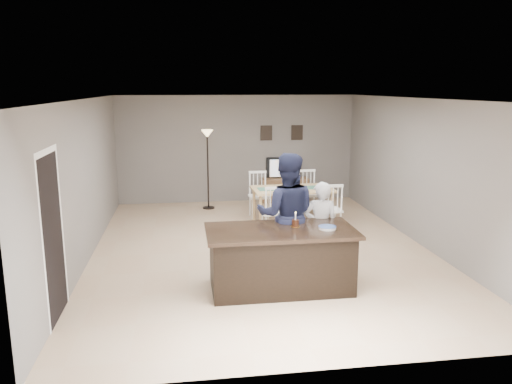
{
  "coord_description": "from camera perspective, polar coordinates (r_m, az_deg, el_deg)",
  "views": [
    {
      "loc": [
        -1.35,
        -8.56,
        2.91
      ],
      "look_at": [
        -0.14,
        -0.3,
        1.14
      ],
      "focal_mm": 35.0,
      "sensor_mm": 36.0,
      "label": 1
    }
  ],
  "objects": [
    {
      "name": "room_shell",
      "position": [
        8.76,
        0.62,
        3.89
      ],
      "size": [
        8.0,
        8.0,
        8.0
      ],
      "color": "slate",
      "rests_on": "floor"
    },
    {
      "name": "birthday_cake",
      "position": [
        7.32,
        4.53,
        -3.56
      ],
      "size": [
        0.14,
        0.14,
        0.22
      ],
      "color": "gold",
      "rests_on": "kitchen_island"
    },
    {
      "name": "tv_console",
      "position": [
        12.86,
        3.29,
        0.25
      ],
      "size": [
        1.2,
        0.4,
        0.6
      ],
      "primitive_type": "cube",
      "color": "brown",
      "rests_on": "floor"
    },
    {
      "name": "floor_lamp",
      "position": [
        11.95,
        -5.57,
        5.04
      ],
      "size": [
        0.29,
        0.29,
        1.91
      ],
      "color": "black",
      "rests_on": "floor"
    },
    {
      "name": "television",
      "position": [
        12.83,
        3.25,
        2.78
      ],
      "size": [
        0.91,
        0.12,
        0.53
      ],
      "primitive_type": "imported",
      "rotation": [
        0.0,
        0.0,
        3.14
      ],
      "color": "black",
      "rests_on": "tv_console"
    },
    {
      "name": "kitchen_island",
      "position": [
        7.32,
        2.81,
        -7.62
      ],
      "size": [
        2.15,
        1.1,
        0.9
      ],
      "color": "black",
      "rests_on": "floor"
    },
    {
      "name": "doorway",
      "position": [
        6.68,
        -22.29,
        -3.23
      ],
      "size": [
        0.0,
        2.1,
        2.65
      ],
      "color": "black",
      "rests_on": "floor"
    },
    {
      "name": "floor",
      "position": [
        9.14,
        0.6,
        -6.57
      ],
      "size": [
        8.0,
        8.0,
        0.0
      ],
      "primitive_type": "plane",
      "color": "tan",
      "rests_on": "ground"
    },
    {
      "name": "man",
      "position": [
        7.72,
        3.5,
        -2.62
      ],
      "size": [
        1.08,
        0.92,
        1.93
      ],
      "primitive_type": "imported",
      "rotation": [
        0.0,
        0.0,
        2.91
      ],
      "color": "#161A31",
      "rests_on": "floor"
    },
    {
      "name": "picture_frames",
      "position": [
        12.84,
        2.96,
        6.78
      ],
      "size": [
        1.1,
        0.02,
        0.38
      ],
      "color": "black",
      "rests_on": "room_shell"
    },
    {
      "name": "tv_screen_glow",
      "position": [
        12.75,
        3.32,
        2.75
      ],
      "size": [
        0.78,
        0.0,
        0.78
      ],
      "primitive_type": "plane",
      "rotation": [
        1.57,
        0.0,
        3.14
      ],
      "color": "orange",
      "rests_on": "tv_console"
    },
    {
      "name": "dining_table",
      "position": [
        10.62,
        4.18,
        -0.3
      ],
      "size": [
        1.72,
        1.96,
        1.03
      ],
      "rotation": [
        0.0,
        0.0,
        0.03
      ],
      "color": "tan",
      "rests_on": "floor"
    },
    {
      "name": "woman",
      "position": [
        7.91,
        7.4,
        -4.06
      ],
      "size": [
        0.59,
        0.45,
        1.47
      ],
      "primitive_type": "imported",
      "rotation": [
        0.0,
        0.0,
        2.95
      ],
      "color": "#B7B8BC",
      "rests_on": "floor"
    },
    {
      "name": "plate_stack",
      "position": [
        7.25,
        8.15,
        -4.05
      ],
      "size": [
        0.26,
        0.26,
        0.04
      ],
      "color": "white",
      "rests_on": "kitchen_island"
    }
  ]
}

